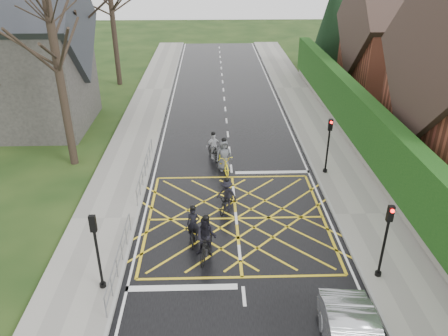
{
  "coord_description": "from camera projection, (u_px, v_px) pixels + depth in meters",
  "views": [
    {
      "loc": [
        -1.07,
        -16.78,
        11.22
      ],
      "look_at": [
        -0.48,
        2.57,
        1.3
      ],
      "focal_mm": 35.0,
      "sensor_mm": 36.0,
      "label": 1
    }
  ],
  "objects": [
    {
      "name": "stone_wall",
      "position": [
        363.0,
        154.0,
        25.46
      ],
      "size": [
        0.5,
        38.0,
        0.7
      ],
      "primitive_type": "cube",
      "color": "slate",
      "rests_on": "ground"
    },
    {
      "name": "traffic_light_se",
      "position": [
        384.0,
        243.0,
        15.71
      ],
      "size": [
        0.24,
        0.31,
        3.21
      ],
      "rotation": [
        0.0,
        0.0,
        3.14
      ],
      "color": "black",
      "rests_on": "ground"
    },
    {
      "name": "sidewalk_left",
      "position": [
        105.0,
        219.0,
        19.87
      ],
      "size": [
        3.0,
        80.0,
        0.15
      ],
      "primitive_type": "cube",
      "color": "gray",
      "rests_on": "ground"
    },
    {
      "name": "tree_near",
      "position": [
        50.0,
        20.0,
        21.55
      ],
      "size": [
        9.24,
        9.24,
        11.44
      ],
      "color": "black",
      "rests_on": "ground"
    },
    {
      "name": "conifer",
      "position": [
        335.0,
        19.0,
        41.21
      ],
      "size": [
        4.6,
        4.6,
        10.0
      ],
      "color": "black",
      "rests_on": "ground"
    },
    {
      "name": "cyclist_front",
      "position": [
        213.0,
        149.0,
        25.41
      ],
      "size": [
        1.03,
        1.74,
        1.69
      ],
      "rotation": [
        0.0,
        0.0,
        0.36
      ],
      "color": "black",
      "rests_on": "ground"
    },
    {
      "name": "traffic_light_sw",
      "position": [
        98.0,
        253.0,
        15.17
      ],
      "size": [
        0.24,
        0.31,
        3.21
      ],
      "color": "black",
      "rests_on": "ground"
    },
    {
      "name": "traffic_light_ne",
      "position": [
        328.0,
        147.0,
        23.18
      ],
      "size": [
        0.24,
        0.31,
        3.21
      ],
      "rotation": [
        0.0,
        0.0,
        3.14
      ],
      "color": "black",
      "rests_on": "ground"
    },
    {
      "name": "cyclist_back",
      "position": [
        206.0,
        241.0,
        17.33
      ],
      "size": [
        0.99,
        2.0,
        1.93
      ],
      "rotation": [
        0.0,
        0.0,
        -0.22
      ],
      "color": "black",
      "rests_on": "ground"
    },
    {
      "name": "cyclist_lead",
      "position": [
        224.0,
        159.0,
        24.05
      ],
      "size": [
        1.12,
        2.12,
        1.96
      ],
      "rotation": [
        0.0,
        0.0,
        0.22
      ],
      "color": "yellow",
      "rests_on": "ground"
    },
    {
      "name": "house_far",
      "position": [
        410.0,
        42.0,
        34.49
      ],
      "size": [
        9.8,
        8.8,
        10.3
      ],
      "color": "brown",
      "rests_on": "ground"
    },
    {
      "name": "railing_south",
      "position": [
        119.0,
        255.0,
        16.47
      ],
      "size": [
        0.05,
        5.04,
        1.03
      ],
      "color": "slate",
      "rests_on": "ground"
    },
    {
      "name": "cyclist_mid",
      "position": [
        227.0,
        198.0,
        20.55
      ],
      "size": [
        1.17,
        1.79,
        1.65
      ],
      "rotation": [
        0.0,
        0.0,
        -0.38
      ],
      "color": "black",
      "rests_on": "ground"
    },
    {
      "name": "ground",
      "position": [
        236.0,
        218.0,
        20.07
      ],
      "size": [
        120.0,
        120.0,
        0.0
      ],
      "primitive_type": "plane",
      "color": "black",
      "rests_on": "ground"
    },
    {
      "name": "hedge",
      "position": [
        367.0,
        126.0,
        24.66
      ],
      "size": [
        0.9,
        38.0,
        2.8
      ],
      "primitive_type": "cube",
      "color": "#0F350E",
      "rests_on": "stone_wall"
    },
    {
      "name": "railing_north",
      "position": [
        145.0,
        165.0,
        23.14
      ],
      "size": [
        0.05,
        6.04,
        1.03
      ],
      "color": "slate",
      "rests_on": "ground"
    },
    {
      "name": "church",
      "position": [
        18.0,
        54.0,
        28.13
      ],
      "size": [
        8.8,
        7.8,
        11.0
      ],
      "color": "#2D2B28",
      "rests_on": "ground"
    },
    {
      "name": "sidewalk_right",
      "position": [
        365.0,
        215.0,
        20.2
      ],
      "size": [
        3.0,
        80.0,
        0.15
      ],
      "primitive_type": "cube",
      "color": "gray",
      "rests_on": "ground"
    },
    {
      "name": "road",
      "position": [
        236.0,
        218.0,
        20.07
      ],
      "size": [
        9.0,
        80.0,
        0.01
      ],
      "primitive_type": "cube",
      "color": "black",
      "rests_on": "ground"
    },
    {
      "name": "cyclist_rear",
      "position": [
        193.0,
        229.0,
        18.39
      ],
      "size": [
        0.62,
        1.72,
        1.67
      ],
      "rotation": [
        0.0,
        0.0,
        -0.01
      ],
      "color": "black",
      "rests_on": "ground"
    }
  ]
}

